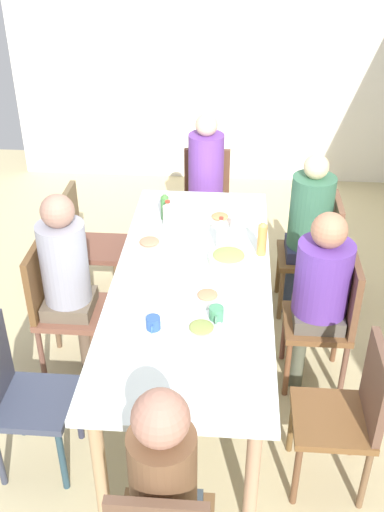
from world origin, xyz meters
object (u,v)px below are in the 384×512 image
(chair_2, at_px, (331,315))
(cup_1, at_px, (113,328))
(chair_3, at_px, (206,197))
(bottle_1, at_px, (221,234))
(plate_2, at_px, (201,329))
(bowl_0, at_px, (228,258))
(person_2, at_px, (320,285))
(bottle_0, at_px, (262,238))
(bottle_2, at_px, (168,215))
(bottle_3, at_px, (165,206))
(cup_3, at_px, (237,224))
(person_5, at_px, (308,222))
(person_3, at_px, (206,177))
(plate_0, at_px, (220,218))
(cup_2, at_px, (153,323))
(person_6, at_px, (164,486))
(chair_4, at_px, (17,392))
(cup_4, at_px, (216,314))
(chair_1, at_px, (350,410))
(plate_3, at_px, (149,243))
(chair_7, at_px, (85,240))
(plate_1, at_px, (208,296))
(cup_0, at_px, (173,204))
(chair_5, at_px, (318,249))
(person_0, at_px, (67,272))

(chair_2, distance_m, cup_1, 1.37)
(chair_3, relative_size, bottle_1, 3.86)
(plate_2, xyz_separation_m, bowl_0, (-0.66, 0.13, 0.03))
(bottle_1, bearing_deg, person_2, 60.92)
(bottle_0, xyz_separation_m, bottle_2, (-0.31, -0.63, -0.02))
(bottle_3, bearing_deg, plate_2, 15.20)
(cup_3, relative_size, bottle_3, 0.61)
(chair_3, xyz_separation_m, plate_2, (2.05, 0.09, 0.25))
(person_2, distance_m, bowl_0, 0.57)
(person_5, bearing_deg, cup_3, -69.69)
(chair_2, distance_m, person_3, 1.70)
(plate_0, height_order, cup_2, cup_2)
(person_6, distance_m, bottle_3, 2.20)
(chair_4, bearing_deg, bowl_0, 131.54)
(bowl_0, height_order, cup_4, bowl_0)
(chair_1, distance_m, cup_2, 1.09)
(chair_4, bearing_deg, bottle_3, 158.11)
(plate_0, height_order, plate_3, same)
(bottle_1, bearing_deg, chair_7, -113.82)
(chair_3, height_order, cup_3, chair_3)
(plate_1, bearing_deg, cup_4, 16.04)
(plate_1, bearing_deg, bowl_0, 163.57)
(chair_4, xyz_separation_m, bottle_2, (-1.38, 0.64, 0.33))
(cup_2, bearing_deg, bottle_2, -177.75)
(person_2, xyz_separation_m, bottle_0, (-0.30, -0.34, 0.13))
(bottle_2, bearing_deg, plate_3, -20.98)
(chair_1, distance_m, bottle_0, 1.21)
(cup_4, bearing_deg, cup_0, -164.09)
(chair_1, relative_size, bottle_2, 4.51)
(cup_3, height_order, bottle_3, bottle_3)
(person_3, relative_size, cup_1, 10.88)
(plate_2, xyz_separation_m, cup_3, (-1.09, 0.17, 0.03))
(person_2, height_order, person_3, person_3)
(plate_1, bearing_deg, bottle_0, 148.12)
(chair_5, bearing_deg, chair_2, 0.00)
(cup_0, bearing_deg, person_5, 83.87)
(chair_7, height_order, cup_2, chair_7)
(person_0, height_order, plate_1, person_0)
(bottle_1, distance_m, bottle_3, 0.56)
(chair_7, bearing_deg, bottle_2, 74.66)
(chair_7, distance_m, plate_1, 1.39)
(person_2, distance_m, cup_2, 1.05)
(person_5, height_order, plate_3, person_5)
(person_6, distance_m, plate_0, 2.20)
(person_2, bearing_deg, cup_2, -61.62)
(person_0, relative_size, chair_1, 1.40)
(person_0, relative_size, chair_3, 1.40)
(bottle_0, bearing_deg, chair_5, 138.19)
(plate_2, distance_m, cup_4, 0.12)
(bowl_0, distance_m, bottle_1, 0.19)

